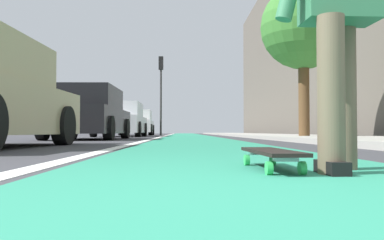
# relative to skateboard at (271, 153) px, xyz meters

# --- Properties ---
(ground_plane) EXTENTS (80.00, 80.00, 0.00)m
(ground_plane) POSITION_rel_skateboard_xyz_m (8.73, 0.18, -0.09)
(ground_plane) COLOR #38383D
(bike_lane_paint) EXTENTS (56.00, 2.14, 0.00)m
(bike_lane_paint) POSITION_rel_skateboard_xyz_m (22.73, 0.18, -0.09)
(bike_lane_paint) COLOR #288466
(bike_lane_paint) RESTS_ON ground
(lane_stripe_white) EXTENTS (52.00, 0.16, 0.01)m
(lane_stripe_white) POSITION_rel_skateboard_xyz_m (18.73, 1.40, -0.09)
(lane_stripe_white) COLOR silver
(lane_stripe_white) RESTS_ON ground
(sidewalk_curb) EXTENTS (52.00, 3.20, 0.10)m
(sidewalk_curb) POSITION_rel_skateboard_xyz_m (16.73, -3.37, -0.04)
(sidewalk_curb) COLOR #9E9B93
(sidewalk_curb) RESTS_ON ground
(building_facade) EXTENTS (40.00, 1.20, 11.48)m
(building_facade) POSITION_rel_skateboard_xyz_m (20.73, -6.52, 5.64)
(building_facade) COLOR #5C554B
(building_facade) RESTS_ON ground
(skateboard) EXTENTS (0.85, 0.23, 0.11)m
(skateboard) POSITION_rel_skateboard_xyz_m (0.00, 0.00, 0.00)
(skateboard) COLOR green
(skateboard) RESTS_ON ground
(skater_person) EXTENTS (0.47, 0.72, 1.64)m
(skater_person) POSITION_rel_skateboard_xyz_m (-0.15, -0.35, 0.84)
(skater_person) COLOR brown
(skater_person) RESTS_ON ground
(parked_car_mid) EXTENTS (4.36, 1.95, 1.47)m
(parked_car_mid) POSITION_rel_skateboard_xyz_m (9.46, 3.18, 0.61)
(parked_car_mid) COLOR black
(parked_car_mid) RESTS_ON ground
(parked_car_far) EXTENTS (4.50, 2.02, 1.48)m
(parked_car_far) POSITION_rel_skateboard_xyz_m (15.73, 3.19, 0.61)
(parked_car_far) COLOR silver
(parked_car_far) RESTS_ON ground
(parked_car_end) EXTENTS (4.55, 2.01, 1.49)m
(parked_car_end) POSITION_rel_skateboard_xyz_m (22.58, 3.20, 0.63)
(parked_car_end) COLOR silver
(parked_car_end) RESTS_ON ground
(traffic_light) EXTENTS (0.33, 0.28, 4.78)m
(traffic_light) POSITION_rel_skateboard_xyz_m (22.69, 1.80, 3.18)
(traffic_light) COLOR #2D2D2D
(traffic_light) RESTS_ON ground
(street_tree_mid) EXTENTS (2.45, 2.45, 4.47)m
(street_tree_mid) POSITION_rel_skateboard_xyz_m (9.35, -2.97, 3.12)
(street_tree_mid) COLOR brown
(street_tree_mid) RESTS_ON ground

